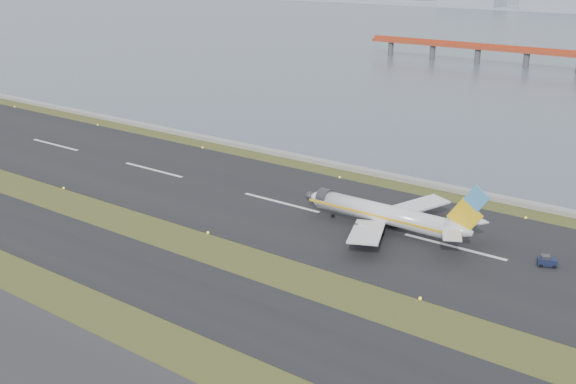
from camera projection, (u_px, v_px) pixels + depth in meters
name	position (u px, v px, depth m)	size (l,w,h in m)	color
ground	(180.00, 246.00, 131.58)	(1000.00, 1000.00, 0.00)	#2F4217
taxiway_strip	(128.00, 267.00, 122.55)	(1000.00, 18.00, 0.10)	black
runway_strip	(281.00, 203.00, 154.11)	(1000.00, 45.00, 0.10)	black
seawall	(357.00, 169.00, 176.50)	(1000.00, 2.50, 1.00)	gray
airliner	(387.00, 215.00, 137.08)	(38.52, 32.89, 12.80)	white
pushback_tug	(547.00, 261.00, 122.63)	(3.58, 2.91, 2.00)	#131935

